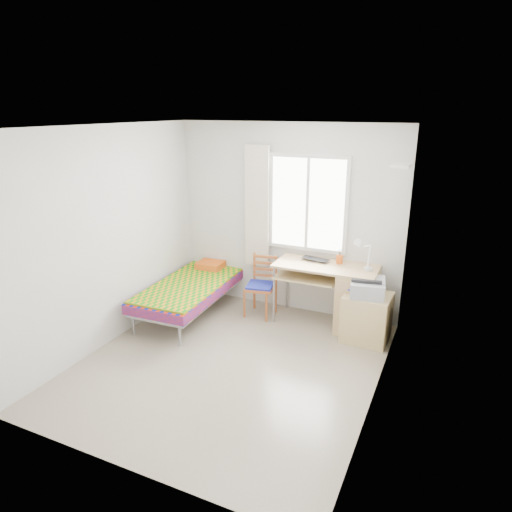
{
  "coord_description": "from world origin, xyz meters",
  "views": [
    {
      "loc": [
        2.16,
        -4.01,
        2.78
      ],
      "look_at": [
        0.08,
        0.55,
        1.14
      ],
      "focal_mm": 32.0,
      "sensor_mm": 36.0,
      "label": 1
    }
  ],
  "objects_px": {
    "chair": "(262,282)",
    "cabinet": "(366,317)",
    "bed": "(194,286)",
    "desk": "(352,297)",
    "printer": "(368,287)"
  },
  "relations": [
    {
      "from": "desk",
      "to": "cabinet",
      "type": "height_order",
      "value": "desk"
    },
    {
      "from": "chair",
      "to": "printer",
      "type": "distance_m",
      "value": 1.49
    },
    {
      "from": "bed",
      "to": "desk",
      "type": "xyz_separation_m",
      "value": [
        2.12,
        0.43,
        0.05
      ]
    },
    {
      "from": "desk",
      "to": "bed",
      "type": "bearing_deg",
      "value": -169.65
    },
    {
      "from": "chair",
      "to": "cabinet",
      "type": "bearing_deg",
      "value": -17.94
    },
    {
      "from": "desk",
      "to": "printer",
      "type": "bearing_deg",
      "value": -44.63
    },
    {
      "from": "desk",
      "to": "cabinet",
      "type": "distance_m",
      "value": 0.36
    },
    {
      "from": "bed",
      "to": "printer",
      "type": "xyz_separation_m",
      "value": [
        2.35,
        0.21,
        0.31
      ]
    },
    {
      "from": "bed",
      "to": "cabinet",
      "type": "xyz_separation_m",
      "value": [
        2.37,
        0.2,
        -0.09
      ]
    },
    {
      "from": "chair",
      "to": "bed",
      "type": "bearing_deg",
      "value": -169.99
    },
    {
      "from": "desk",
      "to": "chair",
      "type": "height_order",
      "value": "chair"
    },
    {
      "from": "printer",
      "to": "chair",
      "type": "bearing_deg",
      "value": 164.28
    },
    {
      "from": "cabinet",
      "to": "printer",
      "type": "bearing_deg",
      "value": 166.35
    },
    {
      "from": "desk",
      "to": "cabinet",
      "type": "bearing_deg",
      "value": -43.5
    },
    {
      "from": "bed",
      "to": "cabinet",
      "type": "height_order",
      "value": "bed"
    }
  ]
}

